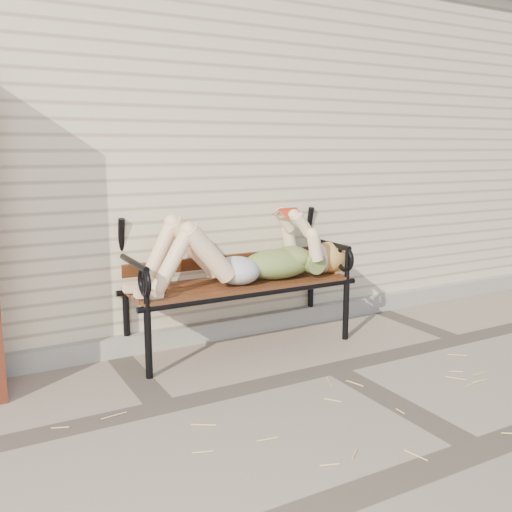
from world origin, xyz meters
TOP-DOWN VIEW (x-y plane):
  - ground at (0.00, 0.00)m, footprint 80.00×80.00m
  - house_wall at (0.00, 3.00)m, footprint 8.00×4.00m
  - foundation_strip at (0.00, 0.97)m, footprint 8.00×0.10m
  - garden_bench at (-0.36, 0.83)m, footprint 1.86×0.74m
  - reading_woman at (-0.34, 0.68)m, footprint 1.76×0.40m
  - straw_scatter at (-0.12, -0.60)m, footprint 2.93×1.60m

SIDE VIEW (x-z plane):
  - ground at x=0.00m, z-range 0.00..0.00m
  - straw_scatter at x=-0.12m, z-range 0.00..0.01m
  - foundation_strip at x=0.00m, z-range 0.00..0.15m
  - garden_bench at x=-0.36m, z-range 0.07..1.28m
  - reading_woman at x=-0.34m, z-range 0.44..0.99m
  - house_wall at x=0.00m, z-range 0.00..3.00m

